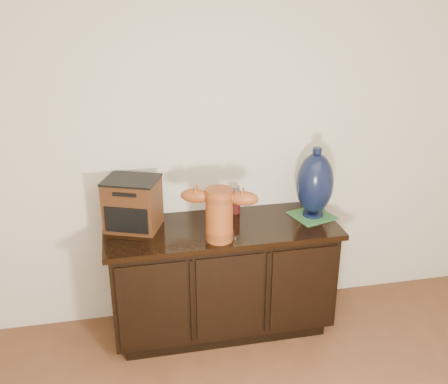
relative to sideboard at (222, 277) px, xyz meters
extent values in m
plane|color=beige|center=(0.00, 0.27, 0.91)|extent=(4.50, 0.00, 4.50)
cube|color=black|center=(0.00, 0.00, -0.35)|extent=(1.29, 0.45, 0.08)
cube|color=black|center=(0.00, 0.00, 0.01)|extent=(1.40, 0.50, 0.64)
cube|color=black|center=(0.00, 0.00, 0.35)|extent=(1.46, 0.56, 0.03)
cube|color=black|center=(-0.47, -0.25, 0.01)|extent=(0.41, 0.01, 0.56)
cube|color=black|center=(0.00, -0.25, 0.01)|extent=(0.41, 0.01, 0.56)
cube|color=black|center=(0.47, -0.25, 0.01)|extent=(0.41, 0.01, 0.56)
cylinder|color=#94451B|center=(-0.05, -0.17, 0.53)|extent=(0.21, 0.21, 0.32)
cylinder|color=#3F190C|center=(-0.05, -0.17, 0.41)|extent=(0.21, 0.21, 0.03)
cylinder|color=#3F190C|center=(-0.05, -0.17, 0.64)|extent=(0.21, 0.21, 0.03)
ellipsoid|color=#94451B|center=(-0.18, -0.12, 0.64)|extent=(0.19, 0.13, 0.09)
ellipsoid|color=#94451B|center=(0.08, -0.22, 0.64)|extent=(0.19, 0.13, 0.09)
cube|color=#422210|center=(-0.53, 0.10, 0.52)|extent=(0.38, 0.35, 0.31)
cube|color=black|center=(-0.58, -0.02, 0.47)|extent=(0.25, 0.11, 0.16)
cube|color=black|center=(-0.53, 0.10, 0.68)|extent=(0.39, 0.36, 0.01)
cube|color=#2C6331|center=(0.61, 0.03, 0.37)|extent=(0.30, 0.30, 0.01)
cylinder|color=black|center=(0.61, 0.03, 0.39)|extent=(0.13, 0.13, 0.02)
ellipsoid|color=black|center=(0.61, 0.03, 0.60)|extent=(0.29, 0.29, 0.40)
cylinder|color=black|center=(0.61, 0.03, 0.82)|extent=(0.06, 0.06, 0.04)
cylinder|color=#5E1010|center=(0.13, 0.19, 0.45)|extent=(0.06, 0.06, 0.16)
cylinder|color=silver|center=(0.13, 0.19, 0.54)|extent=(0.06, 0.06, 0.03)
camera|label=1|loc=(-0.58, -2.88, 1.81)|focal=42.00mm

